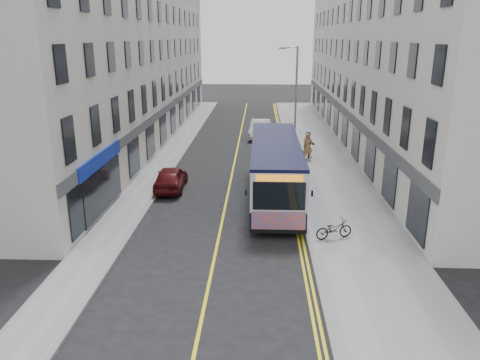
# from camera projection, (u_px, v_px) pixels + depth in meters

# --- Properties ---
(ground) EXTENTS (140.00, 140.00, 0.00)m
(ground) POSITION_uv_depth(u_px,v_px,m) (218.00, 242.00, 20.48)
(ground) COLOR black
(ground) RESTS_ON ground
(pavement_east) EXTENTS (4.50, 64.00, 0.12)m
(pavement_east) POSITION_uv_depth(u_px,v_px,m) (325.00, 168.00, 31.66)
(pavement_east) COLOR gray
(pavement_east) RESTS_ON ground
(pavement_west) EXTENTS (2.00, 64.00, 0.12)m
(pavement_west) POSITION_uv_depth(u_px,v_px,m) (161.00, 166.00, 32.12)
(pavement_west) COLOR gray
(pavement_west) RESTS_ON ground
(kerb_east) EXTENTS (0.18, 64.00, 0.13)m
(kerb_east) POSITION_uv_depth(u_px,v_px,m) (292.00, 168.00, 31.75)
(kerb_east) COLOR slate
(kerb_east) RESTS_ON ground
(kerb_west) EXTENTS (0.18, 64.00, 0.13)m
(kerb_west) POSITION_uv_depth(u_px,v_px,m) (175.00, 166.00, 32.08)
(kerb_west) COLOR slate
(kerb_west) RESTS_ON ground
(road_centre_line) EXTENTS (0.12, 64.00, 0.01)m
(road_centre_line) POSITION_uv_depth(u_px,v_px,m) (233.00, 168.00, 31.93)
(road_centre_line) COLOR yellow
(road_centre_line) RESTS_ON ground
(road_dbl_yellow_inner) EXTENTS (0.10, 64.00, 0.01)m
(road_dbl_yellow_inner) POSITION_uv_depth(u_px,v_px,m) (285.00, 169.00, 31.79)
(road_dbl_yellow_inner) COLOR yellow
(road_dbl_yellow_inner) RESTS_ON ground
(road_dbl_yellow_outer) EXTENTS (0.10, 64.00, 0.01)m
(road_dbl_yellow_outer) POSITION_uv_depth(u_px,v_px,m) (288.00, 169.00, 31.78)
(road_dbl_yellow_outer) COLOR yellow
(road_dbl_yellow_outer) RESTS_ON ground
(terrace_east) EXTENTS (6.00, 46.00, 13.00)m
(terrace_east) POSITION_uv_depth(u_px,v_px,m) (380.00, 63.00, 38.13)
(terrace_east) COLOR silver
(terrace_east) RESTS_ON ground
(terrace_west) EXTENTS (6.00, 46.00, 13.00)m
(terrace_west) POSITION_uv_depth(u_px,v_px,m) (131.00, 63.00, 38.98)
(terrace_west) COLOR beige
(terrace_west) RESTS_ON ground
(streetlamp) EXTENTS (1.32, 0.18, 8.00)m
(streetlamp) POSITION_uv_depth(u_px,v_px,m) (295.00, 100.00, 32.38)
(streetlamp) COLOR gray
(streetlamp) RESTS_ON ground
(city_bus) EXTENTS (2.60, 11.12, 3.23)m
(city_bus) POSITION_uv_depth(u_px,v_px,m) (275.00, 168.00, 25.46)
(city_bus) COLOR black
(city_bus) RESTS_ON ground
(bicycle) EXTENTS (1.79, 1.10, 0.89)m
(bicycle) POSITION_uv_depth(u_px,v_px,m) (334.00, 229.00, 20.44)
(bicycle) COLOR black
(bicycle) RESTS_ON pavement_east
(pedestrian_near) EXTENTS (0.75, 0.54, 1.94)m
(pedestrian_near) POSITION_uv_depth(u_px,v_px,m) (308.00, 147.00, 33.26)
(pedestrian_near) COLOR #9A6E46
(pedestrian_near) RESTS_ON pavement_east
(pedestrian_far) EXTENTS (1.05, 0.88, 1.92)m
(pedestrian_far) POSITION_uv_depth(u_px,v_px,m) (308.00, 145.00, 33.81)
(pedestrian_far) COLOR black
(pedestrian_far) RESTS_ON pavement_east
(car_white) EXTENTS (2.02, 4.77, 1.53)m
(car_white) POSITION_uv_depth(u_px,v_px,m) (260.00, 129.00, 41.29)
(car_white) COLOR silver
(car_white) RESTS_ON ground
(car_maroon) EXTENTS (1.73, 4.09, 1.38)m
(car_maroon) POSITION_uv_depth(u_px,v_px,m) (171.00, 178.00, 27.37)
(car_maroon) COLOR #4B0C0E
(car_maroon) RESTS_ON ground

